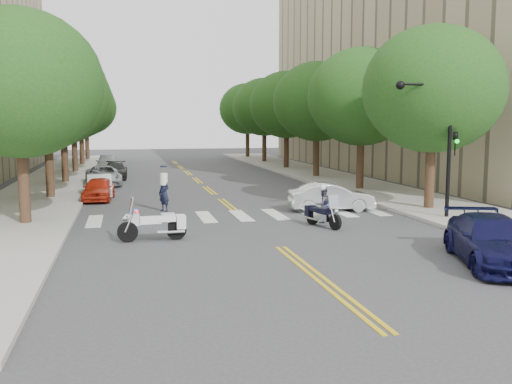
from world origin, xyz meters
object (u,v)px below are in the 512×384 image
object	(u,v)px
officer_standing	(164,193)
sedan_blue	(492,241)
motorcycle_parked	(158,225)
motorcycle_police	(322,208)
convertible	(331,197)

from	to	relation	value
officer_standing	sedan_blue	world-z (taller)	officer_standing
motorcycle_parked	officer_standing	xyz separation A→B (m)	(0.65, 6.49, 0.32)
motorcycle_police	officer_standing	bearing A→B (deg)	-60.75
convertible	sedan_blue	bearing A→B (deg)	-168.27
motorcycle_police	convertible	distance (m)	4.13
motorcycle_police	sedan_blue	distance (m)	7.29
motorcycle_police	sedan_blue	bearing A→B (deg)	94.13
convertible	sedan_blue	size ratio (longest dim) A/B	0.82
motorcycle_police	sedan_blue	world-z (taller)	motorcycle_police
motorcycle_police	convertible	xyz separation A→B (m)	(1.77, 3.73, -0.10)
motorcycle_parked	sedan_blue	distance (m)	10.73
motorcycle_parked	motorcycle_police	bearing A→B (deg)	-82.70
motorcycle_police	motorcycle_parked	world-z (taller)	motorcycle_police
motorcycle_parked	sedan_blue	world-z (taller)	motorcycle_parked
motorcycle_police	officer_standing	world-z (taller)	officer_standing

